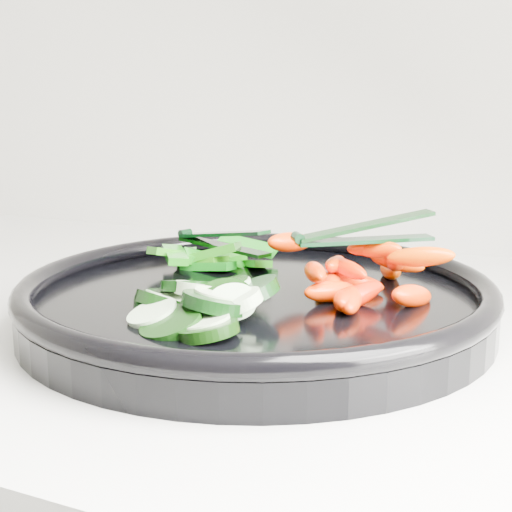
% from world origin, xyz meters
% --- Properties ---
extents(veggie_tray, '(0.47, 0.47, 0.04)m').
position_xyz_m(veggie_tray, '(0.06, 1.66, 0.95)').
color(veggie_tray, black).
rests_on(veggie_tray, counter).
extents(cucumber_pile, '(0.12, 0.12, 0.04)m').
position_xyz_m(cucumber_pile, '(0.05, 1.59, 0.96)').
color(cucumber_pile, black).
rests_on(cucumber_pile, veggie_tray).
extents(carrot_pile, '(0.15, 0.16, 0.05)m').
position_xyz_m(carrot_pile, '(0.14, 1.69, 0.97)').
color(carrot_pile, red).
rests_on(carrot_pile, veggie_tray).
extents(pepper_pile, '(0.11, 0.10, 0.04)m').
position_xyz_m(pepper_pile, '(-0.02, 1.73, 0.96)').
color(pepper_pile, '#1A6109').
rests_on(pepper_pile, veggie_tray).
extents(tong_carrot, '(0.10, 0.08, 0.02)m').
position_xyz_m(tong_carrot, '(0.14, 1.69, 1.00)').
color(tong_carrot, black).
rests_on(tong_carrot, carrot_pile).
extents(tong_pepper, '(0.11, 0.06, 0.02)m').
position_xyz_m(tong_pepper, '(-0.01, 1.73, 0.98)').
color(tong_pepper, black).
rests_on(tong_pepper, pepper_pile).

